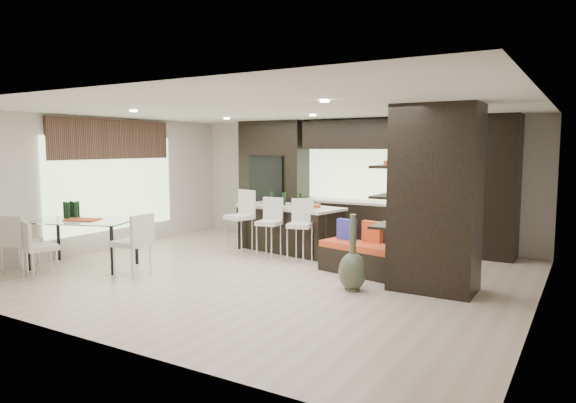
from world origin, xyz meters
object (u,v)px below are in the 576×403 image
Objects in this scene: kitchen_island at (290,228)px; stool_left at (239,229)px; stool_mid at (269,234)px; chair_far at (20,246)px; stool_right at (300,237)px; dining_table at (84,244)px; bench at (359,258)px; chair_near at (42,251)px; chair_end at (132,247)px; floor_vase at (353,253)px.

stool_left is (-0.67, -0.80, 0.05)m from kitchen_island.
stool_mid reaches higher than chair_far.
stool_right reaches higher than dining_table.
stool_right is (0.67, -0.00, 0.00)m from stool_mid.
bench is at bearing -18.21° from kitchen_island.
kitchen_island reaches higher than dining_table.
kitchen_island is at bearing 78.15° from chair_near.
dining_table is at bearing -117.26° from kitchen_island.
stool_mid is 1.09× the size of chair_near.
kitchen_island is at bearing -25.07° from chair_end.
kitchen_island is 1.95× the size of floor_vase.
kitchen_island is 1.03m from stool_right.
floor_vase is (1.59, -1.26, 0.10)m from stool_right.
dining_table is (-2.36, -2.30, -0.04)m from stool_mid.
dining_table is (-4.32, -2.02, 0.16)m from bench.
bench is 5.15m from chair_near.
stool_right is 1.10× the size of chair_near.
stool_mid is at bearing 165.91° from stool_right.
kitchen_island is 0.77m from stool_mid.
bench is (1.96, -1.06, -0.20)m from kitchen_island.
stool_mid is (0.00, -0.77, 0.00)m from kitchen_island.
stool_left is 2.66m from bench.
stool_left is at bearing 166.88° from stool_right.
dining_table reaches higher than bench.
stool_mid is 0.67m from stool_right.
chair_end reaches higher than chair_far.
chair_near reaches higher than bench.
chair_end is (-0.49, -2.28, -0.03)m from stool_left.
dining_table is at bearing 109.52° from chair_near.
stool_right is at bearing -179.72° from bench.
stool_mid is at bearing -31.16° from chair_end.
stool_mid is 2.60m from floor_vase.
stool_mid reaches higher than kitchen_island.
kitchen_island is 2.39× the size of stool_mid.
stool_right is 1.33m from bench.
floor_vase reaches higher than stool_right.
chair_near is at bearing -133.85° from stool_mid.
chair_far is at bearing -116.47° from kitchen_island.
stool_left is 0.59× the size of dining_table.
chair_end reaches higher than stool_right.
chair_end is at bearing -163.15° from floor_vase.
chair_end reaches higher than chair_near.
chair_far is at bearing -113.45° from stool_left.
bench is at bearing -61.52° from chair_end.
stool_right reaches higher than kitchen_island.
stool_right is at bearing -38.83° from kitchen_island.
floor_vase is at bearing -59.70° from bench.
chair_near is 0.92× the size of chair_far.
chair_far is at bearing -160.28° from floor_vase.
chair_far is (-2.23, -3.09, -0.05)m from stool_left.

